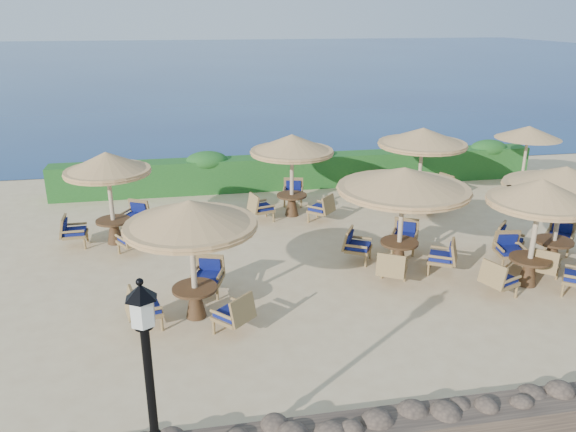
# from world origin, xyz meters

# --- Properties ---
(ground) EXTENTS (120.00, 120.00, 0.00)m
(ground) POSITION_xyz_m (0.00, 0.00, 0.00)
(ground) COLOR #D9BD8A
(ground) RESTS_ON ground
(sea) EXTENTS (160.00, 160.00, 0.00)m
(sea) POSITION_xyz_m (0.00, 70.00, 0.00)
(sea) COLOR navy
(sea) RESTS_ON ground
(hedge) EXTENTS (18.00, 0.90, 1.20)m
(hedge) POSITION_xyz_m (0.00, 7.20, 0.60)
(hedge) COLOR #184D1A
(hedge) RESTS_ON ground
(stone_wall) EXTENTS (15.00, 0.65, 0.44)m
(stone_wall) POSITION_xyz_m (0.00, -6.20, 0.22)
(stone_wall) COLOR brown
(stone_wall) RESTS_ON ground
(lamp_post) EXTENTS (0.44, 0.44, 3.31)m
(lamp_post) POSITION_xyz_m (-4.80, -6.80, 1.55)
(lamp_post) COLOR black
(lamp_post) RESTS_ON ground
(extra_parasol) EXTENTS (2.30, 2.30, 2.41)m
(extra_parasol) POSITION_xyz_m (7.80, 5.20, 2.17)
(extra_parasol) COLOR #C9B28E
(extra_parasol) RESTS_ON ground
(cafe_set_0) EXTENTS (2.82, 2.82, 2.65)m
(cafe_set_0) POSITION_xyz_m (-4.20, -1.83, 1.90)
(cafe_set_0) COLOR #C9B28E
(cafe_set_0) RESTS_ON ground
(cafe_set_1) EXTENTS (3.31, 3.31, 2.65)m
(cafe_set_1) POSITION_xyz_m (0.99, -0.23, 1.94)
(cafe_set_1) COLOR #C9B28E
(cafe_set_1) RESTS_ON ground
(cafe_set_2) EXTENTS (2.75, 2.63, 2.65)m
(cafe_set_2) POSITION_xyz_m (3.67, -1.75, 1.80)
(cafe_set_2) COLOR #C9B28E
(cafe_set_2) RESTS_ON ground
(cafe_set_3) EXTENTS (2.59, 2.77, 2.65)m
(cafe_set_3) POSITION_xyz_m (-6.35, 2.75, 1.79)
(cafe_set_3) COLOR #C9B28E
(cafe_set_3) RESTS_ON ground
(cafe_set_4) EXTENTS (2.76, 2.76, 2.65)m
(cafe_set_4) POSITION_xyz_m (-0.97, 4.11, 1.87)
(cafe_set_4) COLOR #C9B28E
(cafe_set_4) RESTS_ON ground
(cafe_set_5) EXTENTS (2.94, 2.94, 2.65)m
(cafe_set_5) POSITION_xyz_m (3.45, 4.38, 1.94)
(cafe_set_5) COLOR #C9B28E
(cafe_set_5) RESTS_ON ground
(cafe_set_6) EXTENTS (2.94, 2.94, 2.65)m
(cafe_set_6) POSITION_xyz_m (4.91, -0.86, 1.86)
(cafe_set_6) COLOR #C9B28E
(cafe_set_6) RESTS_ON ground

